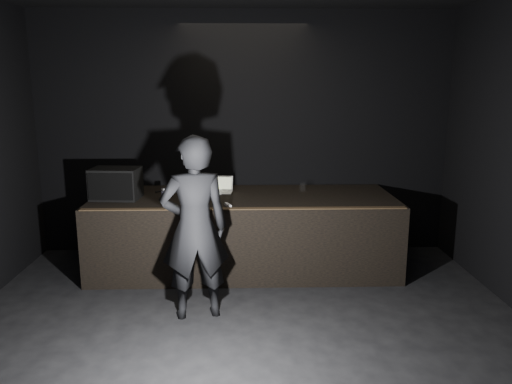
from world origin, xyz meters
The scene contains 11 objects.
ground centered at (0.00, 0.00, 0.00)m, with size 7.00×7.00×0.00m, color black.
room_walls centered at (0.00, 0.00, 2.02)m, with size 6.10×7.10×3.52m.
stage_riser centered at (0.00, 2.73, 0.50)m, with size 4.00×1.50×1.00m, color black.
riser_lip centered at (0.00, 2.02, 1.01)m, with size 3.92×0.10×0.01m, color brown.
stage_monitor centered at (-1.67, 2.62, 1.20)m, with size 0.64×0.49×0.40m.
cable centered at (-0.88, 3.24, 1.01)m, with size 0.02×0.02×0.86m, color black.
laptop centered at (-0.32, 2.99, 1.06)m, with size 0.34×0.31×0.21m.
beer_can centered at (-1.03, 2.52, 1.08)m, with size 0.07×0.07×0.16m.
plastic_cup centered at (0.82, 3.02, 1.06)m, with size 0.09×0.09×0.11m, color white.
wii_remote centered at (-0.20, 2.16, 1.02)m, with size 0.04×0.17×0.03m, color white.
person centered at (-0.52, 1.27, 0.98)m, with size 0.72×0.47×1.97m, color black.
Camera 1 is at (-0.02, -3.79, 2.46)m, focal length 35.00 mm.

